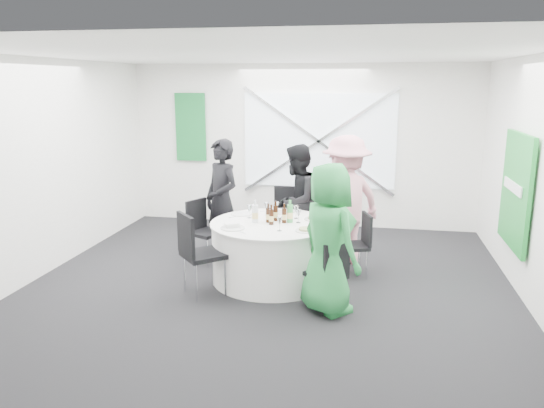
% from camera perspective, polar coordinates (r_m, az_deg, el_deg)
% --- Properties ---
extents(floor, '(6.00, 6.00, 0.00)m').
position_cam_1_polar(floor, '(6.73, -0.32, -8.70)').
color(floor, black).
rests_on(floor, ground).
extents(ceiling, '(6.00, 6.00, 0.00)m').
position_cam_1_polar(ceiling, '(6.26, -0.35, 15.85)').
color(ceiling, white).
rests_on(ceiling, wall_back).
extents(wall_back, '(6.00, 0.00, 6.00)m').
position_cam_1_polar(wall_back, '(9.28, 3.23, 6.24)').
color(wall_back, white).
rests_on(wall_back, floor).
extents(wall_front, '(6.00, 0.00, 6.00)m').
position_cam_1_polar(wall_front, '(3.53, -9.72, -5.16)').
color(wall_front, white).
rests_on(wall_front, floor).
extents(wall_left, '(0.00, 6.00, 6.00)m').
position_cam_1_polar(wall_left, '(7.51, -23.45, 3.59)').
color(wall_left, white).
rests_on(wall_left, floor).
extents(wall_right, '(0.00, 6.00, 6.00)m').
position_cam_1_polar(wall_right, '(6.49, 26.67, 1.95)').
color(wall_right, white).
rests_on(wall_right, floor).
extents(window_panel, '(2.60, 0.03, 1.60)m').
position_cam_1_polar(window_panel, '(9.20, 5.07, 6.78)').
color(window_panel, white).
rests_on(window_panel, wall_back).
extents(window_brace_a, '(2.63, 0.05, 1.84)m').
position_cam_1_polar(window_brace_a, '(9.16, 5.04, 6.75)').
color(window_brace_a, silver).
rests_on(window_brace_a, window_panel).
extents(window_brace_b, '(2.63, 0.05, 1.84)m').
position_cam_1_polar(window_brace_b, '(9.16, 5.04, 6.75)').
color(window_brace_b, silver).
rests_on(window_brace_b, window_panel).
extents(green_banner, '(0.55, 0.04, 1.20)m').
position_cam_1_polar(green_banner, '(9.67, -8.75, 8.17)').
color(green_banner, '#156C38').
rests_on(green_banner, wall_back).
extents(green_sign, '(0.05, 1.20, 1.40)m').
position_cam_1_polar(green_sign, '(7.08, 24.75, 1.30)').
color(green_sign, '#198C2F').
rests_on(green_sign, wall_right).
extents(banquet_table, '(1.56, 1.56, 0.76)m').
position_cam_1_polar(banquet_table, '(6.79, 0.00, -5.10)').
color(banquet_table, white).
rests_on(banquet_table, floor).
extents(chair_back, '(0.47, 0.48, 1.00)m').
position_cam_1_polar(chair_back, '(7.72, 1.64, -1.25)').
color(chair_back, black).
rests_on(chair_back, floor).
extents(chair_back_left, '(0.54, 0.53, 0.88)m').
position_cam_1_polar(chair_back_left, '(7.51, -7.51, -2.36)').
color(chair_back_left, black).
rests_on(chair_back_left, floor).
extents(chair_back_right, '(0.48, 0.48, 0.83)m').
position_cam_1_polar(chair_back_right, '(6.99, 9.29, -3.85)').
color(chair_back_right, black).
rests_on(chair_back_right, floor).
extents(chair_front_right, '(0.52, 0.52, 0.82)m').
position_cam_1_polar(chair_front_right, '(5.89, 6.28, -7.10)').
color(chair_front_right, black).
rests_on(chair_front_right, floor).
extents(chair_front_left, '(0.65, 0.65, 1.01)m').
position_cam_1_polar(chair_front_left, '(6.28, -8.14, -4.67)').
color(chair_front_left, black).
rests_on(chair_front_left, floor).
extents(person_man_back_left, '(0.75, 0.72, 1.72)m').
position_cam_1_polar(person_man_back_left, '(7.51, -5.42, 0.43)').
color(person_man_back_left, black).
rests_on(person_man_back_left, floor).
extents(person_man_back, '(0.57, 0.86, 1.64)m').
position_cam_1_polar(person_man_back, '(7.59, 2.66, 0.27)').
color(person_man_back, black).
rests_on(person_man_back, floor).
extents(person_woman_pink, '(1.23, 1.18, 1.80)m').
position_cam_1_polar(person_woman_pink, '(7.30, 7.92, 0.31)').
color(person_woman_pink, pink).
rests_on(person_woman_pink, floor).
extents(person_woman_green, '(0.94, 0.95, 1.66)m').
position_cam_1_polar(person_woman_green, '(5.77, 6.11, -3.76)').
color(person_woman_green, '#268D40').
rests_on(person_woman_green, floor).
extents(plate_back, '(0.26, 0.26, 0.01)m').
position_cam_1_polar(plate_back, '(7.17, 0.41, -0.90)').
color(plate_back, silver).
rests_on(plate_back, banquet_table).
extents(plate_back_left, '(0.28, 0.28, 0.01)m').
position_cam_1_polar(plate_back_left, '(7.09, -3.31, -1.07)').
color(plate_back_left, silver).
rests_on(plate_back_left, banquet_table).
extents(plate_back_right, '(0.26, 0.26, 0.04)m').
position_cam_1_polar(plate_back_right, '(6.83, 4.58, -1.57)').
color(plate_back_right, silver).
rests_on(plate_back_right, banquet_table).
extents(plate_front_right, '(0.25, 0.25, 0.04)m').
position_cam_1_polar(plate_front_right, '(6.30, 3.63, -2.81)').
color(plate_front_right, silver).
rests_on(plate_front_right, banquet_table).
extents(plate_front_left, '(0.29, 0.29, 0.01)m').
position_cam_1_polar(plate_front_left, '(6.42, -4.25, -2.59)').
color(plate_front_left, silver).
rests_on(plate_front_left, banquet_table).
extents(napkin, '(0.20, 0.19, 0.05)m').
position_cam_1_polar(napkin, '(6.44, -4.35, -2.25)').
color(napkin, white).
rests_on(napkin, plate_front_left).
extents(beer_bottle_a, '(0.06, 0.06, 0.25)m').
position_cam_1_polar(beer_bottle_a, '(6.66, -0.41, -1.21)').
color(beer_bottle_a, '#331709').
rests_on(beer_bottle_a, banquet_table).
extents(beer_bottle_b, '(0.06, 0.06, 0.26)m').
position_cam_1_polar(beer_bottle_b, '(6.74, 0.39, -0.99)').
color(beer_bottle_b, '#331709').
rests_on(beer_bottle_b, banquet_table).
extents(beer_bottle_c, '(0.06, 0.06, 0.25)m').
position_cam_1_polar(beer_bottle_c, '(6.65, 1.31, -1.25)').
color(beer_bottle_c, '#331709').
rests_on(beer_bottle_c, banquet_table).
extents(beer_bottle_d, '(0.06, 0.06, 0.25)m').
position_cam_1_polar(beer_bottle_d, '(6.56, -0.07, -1.41)').
color(beer_bottle_d, '#331709').
rests_on(beer_bottle_d, banquet_table).
extents(green_water_bottle, '(0.08, 0.08, 0.29)m').
position_cam_1_polar(green_water_bottle, '(6.66, 1.94, -1.05)').
color(green_water_bottle, green).
rests_on(green_water_bottle, banquet_table).
extents(clear_water_bottle, '(0.08, 0.08, 0.29)m').
position_cam_1_polar(clear_water_bottle, '(6.66, -1.84, -1.06)').
color(clear_water_bottle, silver).
rests_on(clear_water_bottle, banquet_table).
extents(wine_glass_a, '(0.07, 0.07, 0.17)m').
position_cam_1_polar(wine_glass_a, '(6.65, 2.85, -0.97)').
color(wine_glass_a, white).
rests_on(wine_glass_a, banquet_table).
extents(wine_glass_b, '(0.07, 0.07, 0.17)m').
position_cam_1_polar(wine_glass_b, '(7.03, -0.59, -0.19)').
color(wine_glass_b, white).
rests_on(wine_glass_b, banquet_table).
extents(wine_glass_c, '(0.07, 0.07, 0.17)m').
position_cam_1_polar(wine_glass_c, '(7.05, 0.50, -0.16)').
color(wine_glass_c, white).
rests_on(wine_glass_c, banquet_table).
extents(wine_glass_d, '(0.07, 0.07, 0.17)m').
position_cam_1_polar(wine_glass_d, '(6.28, 0.81, -1.80)').
color(wine_glass_d, white).
rests_on(wine_glass_d, banquet_table).
extents(wine_glass_e, '(0.07, 0.07, 0.17)m').
position_cam_1_polar(wine_glass_e, '(6.89, -2.45, -0.48)').
color(wine_glass_e, white).
rests_on(wine_glass_e, banquet_table).
extents(wine_glass_f, '(0.07, 0.07, 0.17)m').
position_cam_1_polar(wine_glass_f, '(6.85, 2.61, -0.55)').
color(wine_glass_f, white).
rests_on(wine_glass_f, banquet_table).
extents(fork_a, '(0.08, 0.14, 0.01)m').
position_cam_1_polar(fork_a, '(7.15, -2.59, -0.99)').
color(fork_a, silver).
rests_on(fork_a, banquet_table).
extents(knife_a, '(0.10, 0.13, 0.01)m').
position_cam_1_polar(knife_a, '(6.96, -4.19, -1.40)').
color(knife_a, silver).
rests_on(knife_a, banquet_table).
extents(fork_b, '(0.15, 0.03, 0.01)m').
position_cam_1_polar(fork_b, '(7.19, 1.83, -0.89)').
color(fork_b, silver).
rests_on(fork_b, banquet_table).
extents(knife_b, '(0.15, 0.02, 0.01)m').
position_cam_1_polar(knife_b, '(7.23, -0.70, -0.82)').
color(knife_b, silver).
rests_on(knife_b, banquet_table).
extents(fork_c, '(0.11, 0.12, 0.01)m').
position_cam_1_polar(fork_c, '(6.55, -4.85, -2.33)').
color(fork_c, silver).
rests_on(fork_c, banquet_table).
extents(knife_c, '(0.12, 0.12, 0.01)m').
position_cam_1_polar(knife_c, '(6.25, -3.29, -3.05)').
color(knife_c, silver).
rests_on(knife_c, banquet_table).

